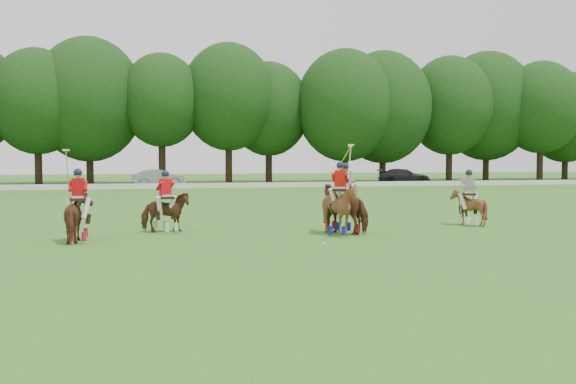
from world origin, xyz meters
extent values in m
plane|color=#2D661D|center=(0.00, 0.00, 0.00)|extent=(180.00, 180.00, 0.00)
cylinder|color=black|center=(-11.63, 48.49, 2.32)|extent=(0.70, 0.70, 4.64)
ellipsoid|color=black|center=(-11.63, 48.49, 7.95)|extent=(8.80, 8.80, 10.13)
cylinder|color=black|center=(-6.99, 49.52, 2.16)|extent=(0.70, 0.70, 4.31)
ellipsoid|color=black|center=(-6.99, 49.52, 8.31)|extent=(10.67, 10.67, 12.27)
cylinder|color=black|center=(-0.04, 48.00, 2.62)|extent=(0.70, 0.70, 5.24)
ellipsoid|color=black|center=(-0.04, 48.00, 8.26)|extent=(8.06, 8.06, 9.26)
cylinder|color=black|center=(6.63, 48.24, 2.59)|extent=(0.70, 0.70, 5.19)
ellipsoid|color=black|center=(6.63, 48.24, 8.75)|extent=(9.50, 9.50, 10.92)
cylinder|color=black|center=(11.06, 49.62, 2.24)|extent=(0.70, 0.70, 4.48)
ellipsoid|color=black|center=(11.06, 49.62, 7.71)|extent=(8.60, 8.60, 9.89)
cylinder|color=black|center=(18.54, 46.82, 2.11)|extent=(0.70, 0.70, 4.21)
ellipsoid|color=black|center=(18.54, 46.82, 8.00)|extent=(10.11, 10.11, 11.63)
cylinder|color=black|center=(23.25, 48.17, 2.03)|extent=(0.70, 0.70, 4.07)
ellipsoid|color=black|center=(23.25, 48.17, 7.99)|extent=(10.46, 10.46, 12.03)
cylinder|color=black|center=(31.16, 48.38, 2.40)|extent=(0.70, 0.70, 4.79)
ellipsoid|color=black|center=(31.16, 48.38, 8.35)|extent=(9.47, 9.47, 10.89)
cylinder|color=black|center=(36.59, 49.92, 2.22)|extent=(0.70, 0.70, 4.44)
ellipsoid|color=black|center=(36.59, 49.92, 8.51)|extent=(10.84, 10.84, 12.47)
cylinder|color=black|center=(41.42, 46.74, 2.43)|extent=(0.70, 0.70, 4.86)
ellipsoid|color=black|center=(41.42, 46.74, 8.21)|extent=(8.94, 8.94, 10.28)
cylinder|color=black|center=(46.86, 49.73, 1.95)|extent=(0.70, 0.70, 3.90)
ellipsoid|color=black|center=(46.86, 49.73, 7.38)|extent=(9.29, 9.29, 10.68)
cube|color=white|center=(0.00, 38.00, 0.22)|extent=(120.00, 0.10, 0.44)
imported|color=gray|center=(-0.56, 42.50, 0.77)|extent=(4.82, 2.10, 1.54)
imported|color=black|center=(23.26, 42.50, 0.75)|extent=(5.52, 3.32, 1.50)
imported|color=#4E2414|center=(-4.21, 3.62, 0.74)|extent=(0.85, 1.78, 1.49)
cube|color=black|center=(-4.21, 3.62, 1.29)|extent=(0.46, 0.57, 0.08)
cylinder|color=tan|center=(-4.51, 3.61, 2.21)|extent=(0.05, 0.77, 1.08)
imported|color=#4E2414|center=(-1.54, 5.51, 0.69)|extent=(1.68, 1.56, 1.38)
cube|color=black|center=(-1.54, 5.51, 1.19)|extent=(0.60, 0.68, 0.08)
cylinder|color=tan|center=(-1.26, 5.61, 1.11)|extent=(0.10, 0.21, 1.29)
imported|color=#4E2414|center=(4.01, 3.45, 0.86)|extent=(1.94, 2.01, 1.72)
cube|color=black|center=(4.01, 3.45, 1.49)|extent=(0.64, 0.70, 0.08)
cylinder|color=tan|center=(4.28, 3.31, 2.41)|extent=(0.37, 0.70, 1.08)
imported|color=#4E2414|center=(4.37, 3.94, 0.84)|extent=(1.95, 2.10, 1.67)
cube|color=black|center=(4.37, 3.94, 1.45)|extent=(0.70, 0.71, 0.08)
cylinder|color=tan|center=(4.13, 3.75, 2.37)|extent=(0.51, 0.61, 1.08)
imported|color=#4E2414|center=(9.67, 5.29, 0.68)|extent=(1.34, 1.45, 1.36)
cube|color=black|center=(9.67, 5.29, 1.18)|extent=(0.55, 0.64, 0.08)
cylinder|color=tan|center=(9.38, 5.35, 1.10)|extent=(0.07, 0.21, 1.29)
sphere|color=white|center=(2.77, 1.21, 0.04)|extent=(0.09, 0.09, 0.09)
camera|label=1|loc=(-2.47, -16.57, 2.52)|focal=40.00mm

